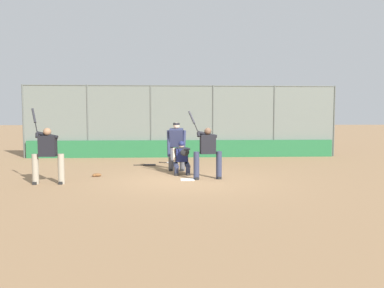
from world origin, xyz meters
TOP-DOWN VIEW (x-y plane):
  - ground_plane at (0.00, 0.00)m, footprint 160.00×160.00m
  - home_plate_marker at (0.00, 0.00)m, footprint 0.43×0.43m
  - backstop_fence at (0.00, -6.68)m, footprint 15.23×0.08m
  - padding_wall at (0.00, -6.58)m, footprint 14.85×0.18m
  - bleachers_beyond at (-2.50, -8.83)m, footprint 10.61×1.95m
  - batter_at_plate at (-0.63, -0.11)m, footprint 1.07×0.57m
  - catcher_behind_plate at (0.15, -1.08)m, footprint 0.61×0.72m
  - umpire_home at (0.32, -1.94)m, footprint 0.71×0.47m
  - batter_on_deck at (4.11, 0.52)m, footprint 1.06×0.61m
  - spare_bat_near_backstop at (1.47, -3.46)m, footprint 0.88×0.10m
  - spare_bat_by_padding at (0.53, -4.09)m, footprint 0.83×0.46m
  - fielding_glove_on_dirt at (2.97, -0.80)m, footprint 0.29×0.22m

SIDE VIEW (x-z plane):
  - ground_plane at x=0.00m, z-range 0.00..0.00m
  - home_plate_marker at x=0.00m, z-range 0.00..0.01m
  - spare_bat_near_backstop at x=1.47m, z-range 0.00..0.07m
  - spare_bat_by_padding at x=0.53m, z-range 0.00..0.07m
  - fielding_glove_on_dirt at x=2.97m, z-range 0.00..0.10m
  - bleachers_beyond at x=-2.50m, z-range -0.20..0.96m
  - padding_wall at x=0.00m, z-range 0.00..0.83m
  - catcher_behind_plate at x=0.15m, z-range 0.02..1.16m
  - batter_at_plate at x=-0.63m, z-range -0.19..1.97m
  - batter_on_deck at x=4.11m, z-range -0.21..2.01m
  - umpire_home at x=0.32m, z-range 0.07..1.83m
  - backstop_fence at x=0.00m, z-range 0.09..3.59m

